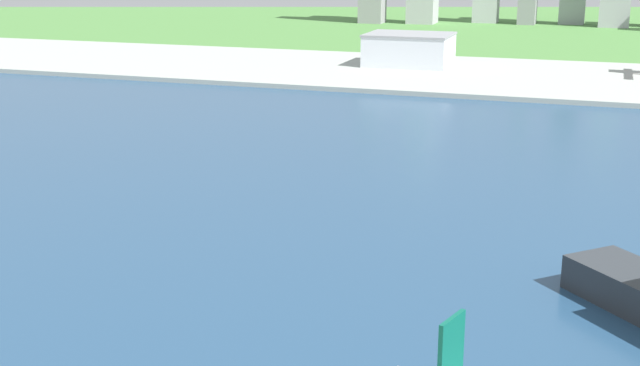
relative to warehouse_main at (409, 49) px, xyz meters
The scene contains 4 objects.
ground_plane 222.67m from the warehouse_main, 69.79° to the right, with size 2400.00×2400.00×0.00m, color #4A7F3D.
water_bay 279.68m from the warehouse_main, 74.05° to the right, with size 840.00×360.00×0.15m, color navy.
industrial_pier 79.73m from the warehouse_main, 13.67° to the right, with size 840.00×140.00×2.50m, color #9EA79E.
warehouse_main is the anchor object (origin of this frame).
Camera 1 is at (33.01, 26.25, 69.33)m, focal length 47.57 mm.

